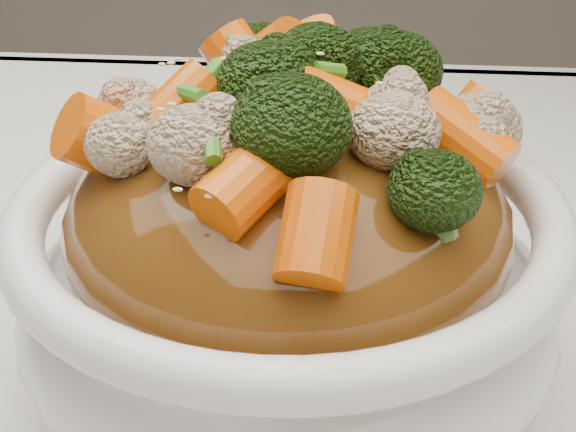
# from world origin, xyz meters

# --- Properties ---
(tablecloth) EXTENTS (1.20, 0.80, 0.04)m
(tablecloth) POSITION_xyz_m (0.00, 0.00, 0.73)
(tablecloth) COLOR white
(tablecloth) RESTS_ON dining_table
(bowl) EXTENTS (0.30, 0.30, 0.09)m
(bowl) POSITION_xyz_m (0.03, 0.01, 0.79)
(bowl) COLOR white
(bowl) RESTS_ON tablecloth
(sauce_base) EXTENTS (0.24, 0.24, 0.10)m
(sauce_base) POSITION_xyz_m (0.03, 0.01, 0.83)
(sauce_base) COLOR #5B340F
(sauce_base) RESTS_ON bowl
(carrots) EXTENTS (0.24, 0.24, 0.05)m
(carrots) POSITION_xyz_m (0.03, 0.01, 0.89)
(carrots) COLOR #E75D07
(carrots) RESTS_ON sauce_base
(broccoli) EXTENTS (0.24, 0.24, 0.05)m
(broccoli) POSITION_xyz_m (0.03, 0.01, 0.89)
(broccoli) COLOR black
(broccoli) RESTS_ON sauce_base
(cauliflower) EXTENTS (0.24, 0.24, 0.04)m
(cauliflower) POSITION_xyz_m (0.03, 0.01, 0.89)
(cauliflower) COLOR beige
(cauliflower) RESTS_ON sauce_base
(scallions) EXTENTS (0.18, 0.18, 0.02)m
(scallions) POSITION_xyz_m (0.03, 0.01, 0.89)
(scallions) COLOR #3C811D
(scallions) RESTS_ON sauce_base
(sesame_seeds) EXTENTS (0.21, 0.21, 0.01)m
(sesame_seeds) POSITION_xyz_m (0.03, 0.01, 0.89)
(sesame_seeds) COLOR beige
(sesame_seeds) RESTS_ON sauce_base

